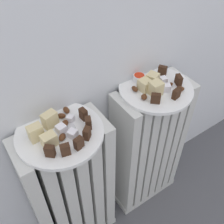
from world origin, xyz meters
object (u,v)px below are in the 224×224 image
Objects in this scene: plate_left at (60,133)px; plate_right at (156,89)px; fork at (75,134)px; radiator_right at (147,149)px; jam_bowl_right at (139,77)px; radiator_left at (72,192)px.

plate_left is 1.00× the size of plate_right.
plate_right is at bearing 0.00° from plate_left.
plate_left is 2.48× the size of fork.
plate_left is 0.05m from fork.
jam_bowl_right is at bearing 109.68° from radiator_right.
radiator_right is 0.48m from fork.
jam_bowl_right reaches higher than radiator_right.
radiator_left is at bearing -180.00° from radiator_right.
fork is (0.03, -0.03, 0.01)m from plate_left.
jam_bowl_right reaches higher than radiator_left.
jam_bowl_right is (-0.02, 0.07, 0.02)m from plate_right.
plate_right is at bearing 180.00° from radiator_right.
plate_right is 0.34m from fork.
plate_left is 5.88× the size of jam_bowl_right.
fork is (0.03, -0.03, 0.34)m from radiator_left.
radiator_left is 2.50× the size of plate_right.
radiator_left is at bearing -90.00° from plate_left.
radiator_right is 0.33m from plate_right.
plate_left is 0.35m from jam_bowl_right.
jam_bowl_right reaches higher than plate_left.
jam_bowl_right is (-0.02, 0.07, 0.35)m from radiator_right.
fork is (-0.33, -0.03, 0.01)m from plate_right.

